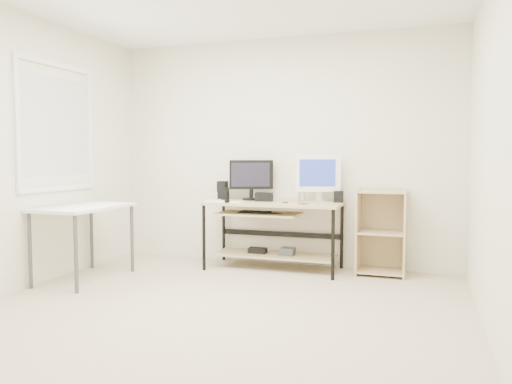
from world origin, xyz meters
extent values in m
cube|color=#C6B498|center=(0.00, 0.00, -0.01)|extent=(4.00, 4.00, 0.01)
cube|color=silver|center=(0.00, 2.00, 1.30)|extent=(4.00, 0.01, 2.60)
cube|color=silver|center=(0.00, -2.00, 1.30)|extent=(4.00, 0.01, 2.60)
cube|color=silver|center=(-2.00, 0.00, 1.30)|extent=(0.01, 4.00, 2.60)
cube|color=silver|center=(2.00, 0.00, 1.30)|extent=(0.01, 4.00, 2.60)
cube|color=white|center=(-1.98, 0.60, 1.55)|extent=(0.01, 1.00, 1.20)
cube|color=tan|center=(0.00, 1.66, 0.73)|extent=(1.50, 0.65, 0.03)
cube|color=tan|center=(-0.15, 1.60, 0.62)|extent=(0.90, 0.49, 0.02)
cube|color=tan|center=(0.00, 1.71, 0.15)|extent=(1.35, 0.46, 0.02)
cube|color=black|center=(-0.20, 1.60, 0.64)|extent=(0.33, 0.22, 0.01)
cylinder|color=black|center=(0.05, 1.55, 0.64)|extent=(0.14, 0.01, 0.01)
cube|color=#3F3F41|center=(0.15, 1.71, 0.20)|extent=(0.15, 0.15, 0.08)
cube|color=black|center=(-0.20, 1.71, 0.19)|extent=(0.20, 0.12, 0.06)
cylinder|color=black|center=(-0.71, 1.37, 0.36)|extent=(0.04, 0.04, 0.72)
cylinder|color=black|center=(-0.71, 1.94, 0.36)|extent=(0.04, 0.04, 0.72)
cylinder|color=black|center=(0.71, 1.37, 0.36)|extent=(0.04, 0.04, 0.72)
cylinder|color=black|center=(0.71, 1.94, 0.36)|extent=(0.04, 0.04, 0.72)
cube|color=white|center=(-1.68, 0.60, 0.73)|extent=(0.60, 1.00, 0.03)
cylinder|color=#3F3F41|center=(-1.94, 0.14, 0.36)|extent=(0.04, 0.04, 0.72)
cylinder|color=#3F3F41|center=(-1.94, 1.06, 0.36)|extent=(0.04, 0.04, 0.72)
cylinder|color=#3F3F41|center=(-1.42, 0.14, 0.36)|extent=(0.04, 0.04, 0.72)
cylinder|color=#3F3F41|center=(-1.42, 1.06, 0.36)|extent=(0.04, 0.04, 0.72)
cube|color=tan|center=(0.91, 1.78, 0.45)|extent=(0.02, 0.40, 0.90)
cube|color=tan|center=(1.39, 1.78, 0.45)|extent=(0.02, 0.40, 0.90)
cube|color=tan|center=(1.15, 1.97, 0.45)|extent=(0.50, 0.02, 0.90)
cube|color=tan|center=(1.15, 1.78, 0.04)|extent=(0.46, 0.38, 0.02)
cube|color=tan|center=(1.15, 1.78, 0.45)|extent=(0.46, 0.38, 0.02)
cube|color=tan|center=(1.15, 1.78, 0.88)|extent=(0.46, 0.38, 0.02)
cylinder|color=black|center=(-0.31, 1.81, 0.76)|extent=(0.21, 0.21, 0.02)
cylinder|color=black|center=(-0.31, 1.81, 0.82)|extent=(0.05, 0.05, 0.10)
cube|color=black|center=(-0.31, 1.81, 1.04)|extent=(0.48, 0.24, 0.33)
cube|color=black|center=(-0.31, 1.78, 1.04)|extent=(0.39, 0.17, 0.27)
cube|color=silver|center=(0.46, 1.81, 0.76)|extent=(0.18, 0.16, 0.01)
cylinder|color=silver|center=(0.46, 1.81, 0.81)|extent=(0.04, 0.04, 0.10)
cube|color=white|center=(0.46, 1.81, 1.07)|extent=(0.48, 0.20, 0.41)
cube|color=#233498|center=(0.46, 1.78, 1.07)|extent=(0.40, 0.14, 0.33)
cube|color=white|center=(-0.50, 1.46, 0.76)|extent=(0.45, 0.19, 0.02)
ellipsoid|color=#A9A9AE|center=(0.39, 1.50, 0.77)|extent=(0.09, 0.11, 0.03)
cube|color=black|center=(-0.12, 1.69, 0.80)|extent=(0.20, 0.11, 0.10)
cube|color=black|center=(-0.69, 1.86, 0.79)|extent=(0.09, 0.09, 0.08)
cube|color=black|center=(-0.69, 1.86, 0.90)|extent=(0.11, 0.11, 0.13)
cube|color=black|center=(0.69, 1.83, 0.81)|extent=(0.12, 0.12, 0.12)
cube|color=black|center=(-0.53, 1.56, 0.83)|extent=(0.09, 0.07, 0.15)
cylinder|color=black|center=(-0.44, 1.40, 0.76)|extent=(0.08, 0.08, 0.03)
cube|color=black|center=(0.15, 1.62, 0.75)|extent=(0.09, 0.11, 0.01)
cylinder|color=#8F6140|center=(0.36, 1.47, 0.75)|extent=(0.08, 0.08, 0.01)
cylinder|color=white|center=(0.36, 1.47, 0.82)|extent=(0.06, 0.06, 0.13)
camera|label=1|loc=(1.56, -3.58, 1.24)|focal=35.00mm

